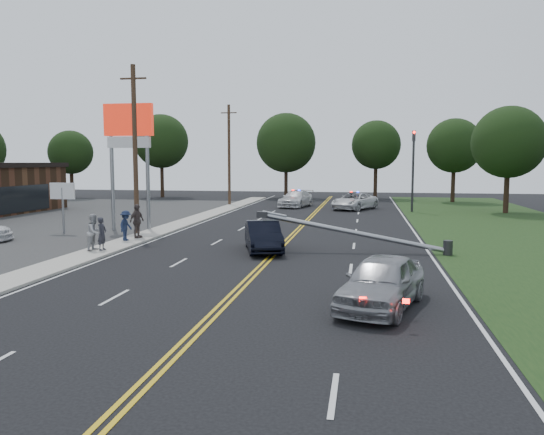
% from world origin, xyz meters
% --- Properties ---
extents(ground, '(120.00, 120.00, 0.00)m').
position_xyz_m(ground, '(0.00, 0.00, 0.00)').
color(ground, black).
rests_on(ground, ground).
extents(sidewalk, '(1.80, 70.00, 0.12)m').
position_xyz_m(sidewalk, '(-8.40, 10.00, 0.06)').
color(sidewalk, '#ACA79B').
rests_on(sidewalk, ground).
extents(centerline_yellow, '(0.36, 80.00, 0.00)m').
position_xyz_m(centerline_yellow, '(0.00, 10.00, 0.01)').
color(centerline_yellow, gold).
rests_on(centerline_yellow, ground).
extents(pylon_sign, '(3.20, 0.35, 8.00)m').
position_xyz_m(pylon_sign, '(-10.50, 14.00, 6.00)').
color(pylon_sign, gray).
rests_on(pylon_sign, ground).
extents(small_sign, '(1.60, 0.14, 3.10)m').
position_xyz_m(small_sign, '(-14.00, 12.00, 2.33)').
color(small_sign, gray).
rests_on(small_sign, ground).
extents(traffic_signal, '(0.28, 0.41, 7.05)m').
position_xyz_m(traffic_signal, '(8.30, 30.00, 4.21)').
color(traffic_signal, '#2D2D30').
rests_on(traffic_signal, ground).
extents(fallen_streetlight, '(9.36, 0.44, 1.91)m').
position_xyz_m(fallen_streetlight, '(4.19, 8.00, 0.92)').
color(fallen_streetlight, '#2D2D30').
rests_on(fallen_streetlight, ground).
extents(utility_pole_mid, '(1.60, 0.28, 10.00)m').
position_xyz_m(utility_pole_mid, '(-9.20, 12.00, 5.08)').
color(utility_pole_mid, '#382619').
rests_on(utility_pole_mid, ground).
extents(utility_pole_far, '(1.60, 0.28, 10.00)m').
position_xyz_m(utility_pole_far, '(-9.20, 34.00, 5.08)').
color(utility_pole_far, '#382619').
rests_on(utility_pole_far, ground).
extents(tree_4, '(5.20, 5.20, 8.11)m').
position_xyz_m(tree_4, '(-30.54, 40.99, 5.49)').
color(tree_4, black).
rests_on(tree_4, ground).
extents(tree_5, '(6.60, 6.60, 10.19)m').
position_xyz_m(tree_5, '(-20.57, 44.75, 6.88)').
color(tree_5, black).
rests_on(tree_5, ground).
extents(tree_6, '(7.17, 7.17, 10.24)m').
position_xyz_m(tree_6, '(-5.27, 46.26, 6.64)').
color(tree_6, black).
rests_on(tree_6, ground).
extents(tree_7, '(5.76, 5.76, 9.26)m').
position_xyz_m(tree_7, '(5.43, 46.83, 6.37)').
color(tree_7, black).
rests_on(tree_7, ground).
extents(tree_8, '(5.88, 5.88, 9.06)m').
position_xyz_m(tree_8, '(13.68, 42.72, 6.10)').
color(tree_8, black).
rests_on(tree_8, ground).
extents(tree_9, '(6.09, 6.09, 9.08)m').
position_xyz_m(tree_9, '(16.13, 30.38, 6.02)').
color(tree_9, black).
rests_on(tree_9, ground).
extents(crashed_sedan, '(2.77, 4.73, 1.47)m').
position_xyz_m(crashed_sedan, '(-0.65, 7.61, 0.74)').
color(crashed_sedan, black).
rests_on(crashed_sedan, ground).
extents(waiting_sedan, '(3.17, 5.01, 1.59)m').
position_xyz_m(waiting_sedan, '(4.76, -1.73, 0.79)').
color(waiting_sedan, gray).
rests_on(waiting_sedan, ground).
extents(emergency_a, '(4.70, 6.07, 1.53)m').
position_xyz_m(emergency_a, '(3.28, 31.49, 0.77)').
color(emergency_a, silver).
rests_on(emergency_a, ground).
extents(emergency_b, '(3.30, 5.83, 1.59)m').
position_xyz_m(emergency_b, '(-2.38, 33.35, 0.80)').
color(emergency_b, silver).
rests_on(emergency_b, ground).
extents(bystander_a, '(0.40, 0.59, 1.60)m').
position_xyz_m(bystander_a, '(-8.25, 5.90, 0.92)').
color(bystander_a, '#292932').
rests_on(bystander_a, sidewalk).
extents(bystander_b, '(0.75, 0.92, 1.76)m').
position_xyz_m(bystander_b, '(-8.61, 5.83, 1.00)').
color(bystander_b, '#A1A1A5').
rests_on(bystander_b, sidewalk).
extents(bystander_c, '(0.66, 1.09, 1.63)m').
position_xyz_m(bystander_c, '(-8.51, 9.04, 0.94)').
color(bystander_c, '#19233F').
rests_on(bystander_c, sidewalk).
extents(bystander_d, '(0.73, 1.20, 1.91)m').
position_xyz_m(bystander_d, '(-8.33, 10.07, 1.08)').
color(bystander_d, '#544743').
rests_on(bystander_d, sidewalk).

